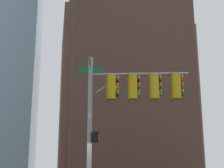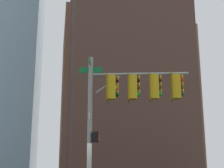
# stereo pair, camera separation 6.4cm
# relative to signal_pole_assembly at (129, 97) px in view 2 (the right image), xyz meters

# --- Properties ---
(signal_pole_assembly) EXTENTS (1.51, 4.46, 6.10)m
(signal_pole_assembly) POSITION_rel_signal_pole_assembly_xyz_m (0.00, 0.00, 0.00)
(signal_pole_assembly) COLOR gray
(signal_pole_assembly) RESTS_ON ground_plane
(building_brick_nearside) EXTENTS (25.36, 15.58, 48.63)m
(building_brick_nearside) POSITION_rel_signal_pole_assembly_xyz_m (37.37, -6.59, 19.93)
(building_brick_nearside) COLOR #4C3328
(building_brick_nearside) RESTS_ON ground_plane
(building_brick_midblock) EXTENTS (21.16, 17.09, 29.70)m
(building_brick_midblock) POSITION_rel_signal_pole_assembly_xyz_m (51.04, -6.40, 10.46)
(building_brick_midblock) COLOR #845B47
(building_brick_midblock) RESTS_ON ground_plane
(building_brick_farside) EXTENTS (20.83, 14.35, 32.26)m
(building_brick_farside) POSITION_rel_signal_pole_assembly_xyz_m (61.01, -19.44, 11.75)
(building_brick_farside) COLOR #845B47
(building_brick_farside) RESTS_ON ground_plane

